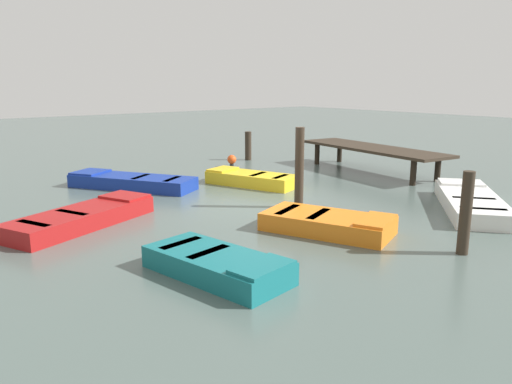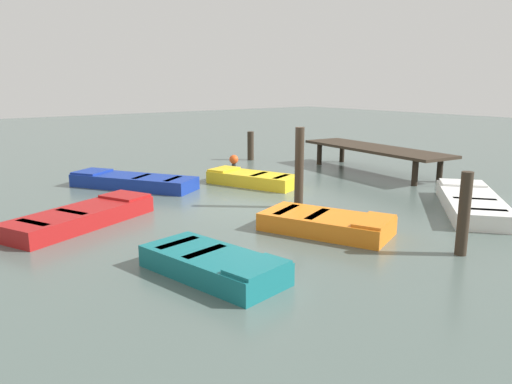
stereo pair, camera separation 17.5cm
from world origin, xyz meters
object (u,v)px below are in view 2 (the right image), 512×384
object	(u,v)px
rowboat_yellow	(253,179)
mooring_piling_near_left	(251,146)
rowboat_red	(83,216)
mooring_piling_far_right	(299,168)
marker_buoy	(234,160)
rowboat_white	(472,202)
mooring_piling_mid_left	(464,214)
dock_segment	(374,150)
rowboat_blue	(133,181)
rowboat_teal	(214,264)
rowboat_orange	(327,223)

from	to	relation	value
rowboat_yellow	mooring_piling_near_left	distance (m)	5.39
rowboat_red	mooring_piling_far_right	xyz separation A→B (m)	(1.88, 5.19, 0.87)
rowboat_yellow	marker_buoy	xyz separation A→B (m)	(-3.32, 1.58, 0.07)
rowboat_red	rowboat_white	world-z (taller)	same
rowboat_yellow	mooring_piling_mid_left	size ratio (longest dim) A/B	1.94
mooring_piling_near_left	mooring_piling_far_right	size ratio (longest dim) A/B	0.57
rowboat_white	mooring_piling_far_right	distance (m)	4.63
dock_segment	rowboat_red	world-z (taller)	dock_segment
rowboat_blue	mooring_piling_far_right	xyz separation A→B (m)	(5.14, 2.48, 0.87)
rowboat_yellow	rowboat_blue	size ratio (longest dim) A/B	0.78
rowboat_blue	rowboat_red	size ratio (longest dim) A/B	1.06
rowboat_yellow	mooring_piling_near_left	bearing A→B (deg)	-56.57
rowboat_yellow	rowboat_blue	world-z (taller)	same
rowboat_teal	mooring_piling_far_right	bearing A→B (deg)	110.40
rowboat_white	mooring_piling_near_left	world-z (taller)	mooring_piling_near_left
rowboat_yellow	rowboat_teal	world-z (taller)	same
rowboat_blue	mooring_piling_near_left	bearing A→B (deg)	-102.15
rowboat_orange	rowboat_white	xyz separation A→B (m)	(0.95, 4.44, -0.00)
rowboat_blue	mooring_piling_mid_left	xyz separation A→B (m)	(9.86, 2.47, 0.61)
rowboat_red	marker_buoy	size ratio (longest dim) A/B	8.08
dock_segment	mooring_piling_far_right	size ratio (longest dim) A/B	2.96
rowboat_white	marker_buoy	xyz separation A→B (m)	(-9.46, -1.02, 0.07)
rowboat_blue	mooring_piling_near_left	size ratio (longest dim) A/B	3.34
dock_segment	mooring_piling_near_left	xyz separation A→B (m)	(-5.22, -1.84, -0.23)
rowboat_blue	rowboat_teal	distance (m)	8.06
rowboat_blue	mooring_piling_far_right	distance (m)	5.77
dock_segment	rowboat_blue	size ratio (longest dim) A/B	1.56
rowboat_orange	rowboat_blue	distance (m)	7.35
mooring_piling_mid_left	rowboat_orange	bearing A→B (deg)	-159.13
mooring_piling_mid_left	rowboat_teal	bearing A→B (deg)	-114.81
rowboat_white	mooring_piling_far_right	world-z (taller)	mooring_piling_far_right
rowboat_teal	rowboat_yellow	bearing A→B (deg)	127.17
dock_segment	rowboat_teal	world-z (taller)	dock_segment
rowboat_orange	marker_buoy	size ratio (longest dim) A/B	6.57
dock_segment	rowboat_orange	distance (m)	8.13
mooring_piling_near_left	mooring_piling_far_right	bearing A→B (deg)	-28.21
dock_segment	rowboat_blue	world-z (taller)	dock_segment
rowboat_blue	rowboat_white	distance (m)	10.06
rowboat_orange	marker_buoy	xyz separation A→B (m)	(-8.51, 3.43, 0.07)
mooring_piling_mid_left	mooring_piling_near_left	distance (m)	12.83
rowboat_teal	rowboat_white	bearing A→B (deg)	76.92
rowboat_blue	mooring_piling_mid_left	distance (m)	10.19
mooring_piling_near_left	rowboat_yellow	bearing A→B (deg)	-36.35
dock_segment	rowboat_teal	xyz separation A→B (m)	(4.91, -10.29, -0.63)
dock_segment	mooring_piling_far_right	distance (m)	6.26
rowboat_red	mooring_piling_near_left	size ratio (longest dim) A/B	3.15
rowboat_yellow	rowboat_teal	distance (m)	7.83
mooring_piling_far_right	rowboat_white	bearing A→B (deg)	48.55
rowboat_yellow	mooring_piling_mid_left	bearing A→B (deg)	153.76
rowboat_orange	dock_segment	bearing A→B (deg)	99.99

